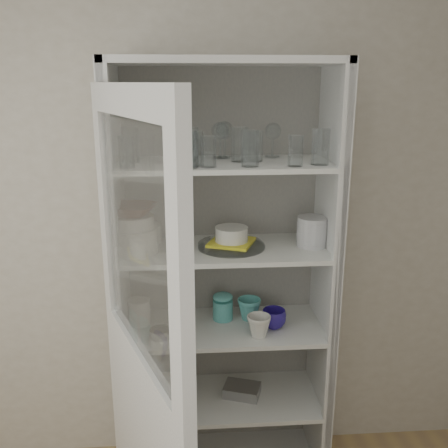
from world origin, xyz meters
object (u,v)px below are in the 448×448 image
(goblet_3, at_px, (273,139))
(glass_platter, at_px, (231,245))
(plate_stack_back, at_px, (140,233))
(teal_jar, at_px, (223,308))
(cupboard_door, at_px, (144,408))
(goblet_2, at_px, (225,138))
(mug_blue, at_px, (274,319))
(cream_dish, at_px, (166,392))
(grey_bowl_stack, at_px, (312,232))
(tin_box, at_px, (242,390))
(mug_white, at_px, (259,326))
(pantry_cabinet, at_px, (223,304))
(goblet_0, at_px, (170,141))
(yellow_trivet, at_px, (231,242))
(white_ramekin, at_px, (231,234))
(terracotta_bowl, at_px, (132,210))
(mug_teal, at_px, (249,309))
(measuring_cups, at_px, (160,333))
(cream_bowl, at_px, (133,222))
(goblet_1, at_px, (220,139))
(plate_stack_front, at_px, (134,240))
(white_canister, at_px, (140,312))

(goblet_3, height_order, glass_platter, goblet_3)
(plate_stack_back, bearing_deg, teal_jar, -6.61)
(cupboard_door, height_order, goblet_2, cupboard_door)
(goblet_2, relative_size, mug_blue, 1.55)
(cream_dish, bearing_deg, grey_bowl_stack, -1.04)
(goblet_3, xyz_separation_m, tin_box, (-0.14, -0.11, -1.26))
(mug_white, bearing_deg, pantry_cabinet, 150.71)
(glass_platter, distance_m, cream_dish, 0.84)
(grey_bowl_stack, relative_size, teal_jar, 1.18)
(goblet_0, bearing_deg, yellow_trivet, -21.44)
(goblet_2, height_order, teal_jar, goblet_2)
(glass_platter, relative_size, white_ramekin, 2.05)
(terracotta_bowl, bearing_deg, goblet_3, 12.92)
(pantry_cabinet, distance_m, plate_stack_back, 0.54)
(mug_teal, xyz_separation_m, measuring_cups, (-0.43, -0.15, -0.03))
(plate_stack_back, height_order, yellow_trivet, plate_stack_back)
(pantry_cabinet, relative_size, terracotta_bowl, 10.25)
(goblet_2, xyz_separation_m, yellow_trivet, (0.02, -0.12, -0.47))
(cream_bowl, bearing_deg, mug_blue, -0.83)
(goblet_1, height_order, yellow_trivet, goblet_1)
(goblet_0, relative_size, tin_box, 0.89)
(plate_stack_front, relative_size, mug_white, 1.99)
(goblet_3, relative_size, grey_bowl_stack, 1.23)
(terracotta_bowl, xyz_separation_m, mug_blue, (0.65, -0.01, -0.55))
(pantry_cabinet, distance_m, glass_platter, 0.34)
(measuring_cups, xyz_separation_m, white_canister, (-0.11, 0.14, 0.04))
(goblet_0, height_order, yellow_trivet, goblet_0)
(white_ramekin, distance_m, mug_blue, 0.47)
(goblet_3, height_order, yellow_trivet, goblet_3)
(white_ramekin, relative_size, cream_dish, 0.63)
(plate_stack_back, bearing_deg, grey_bowl_stack, -8.50)
(grey_bowl_stack, relative_size, cream_dish, 0.58)
(grey_bowl_stack, distance_m, tin_box, 0.90)
(cupboard_door, relative_size, tin_box, 11.23)
(grey_bowl_stack, bearing_deg, mug_white, -156.35)
(goblet_0, bearing_deg, grey_bowl_stack, -10.01)
(glass_platter, bearing_deg, terracotta_bowl, -176.13)
(cupboard_door, xyz_separation_m, plate_stack_back, (-0.06, 0.75, 0.43))
(glass_platter, xyz_separation_m, teal_jar, (-0.04, 0.07, -0.35))
(measuring_cups, bearing_deg, terracotta_bowl, 148.44)
(cream_bowl, bearing_deg, pantry_cabinet, 13.98)
(terracotta_bowl, distance_m, teal_jar, 0.68)
(tin_box, bearing_deg, goblet_3, 37.75)
(goblet_1, xyz_separation_m, plate_stack_front, (-0.40, -0.14, -0.43))
(goblet_0, relative_size, measuring_cups, 1.61)
(glass_platter, distance_m, teal_jar, 0.36)
(cream_dish, bearing_deg, goblet_3, 12.02)
(cupboard_door, distance_m, white_canister, 0.69)
(goblet_1, distance_m, goblet_2, 0.03)
(teal_jar, bearing_deg, plate_stack_front, -166.51)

